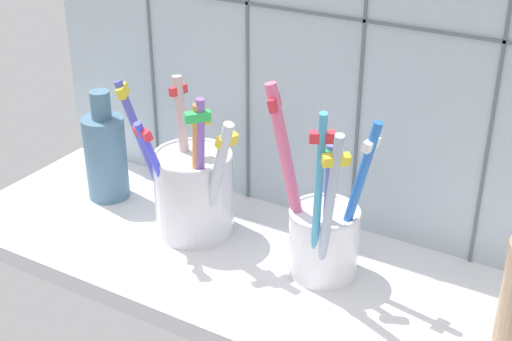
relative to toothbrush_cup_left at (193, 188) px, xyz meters
The scene contains 5 objects.
counter_slab 9.76cm from the toothbrush_cup_left, 12.80° to the right, with size 64.00×22.00×2.00cm, color silver.
tile_wall_back 19.94cm from the toothbrush_cup_left, 54.31° to the left, with size 64.00×2.20×45.00cm.
toothbrush_cup_left is the anchor object (origin of this frame).
toothbrush_cup_right 14.89cm from the toothbrush_cup_left, ahead, with size 10.67×9.38×19.09cm.
ceramic_vase 12.97cm from the toothbrush_cup_left, behind, with size 4.68×4.68×12.75cm.
Camera 1 is at (31.75, -51.63, 42.92)cm, focal length 51.31 mm.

